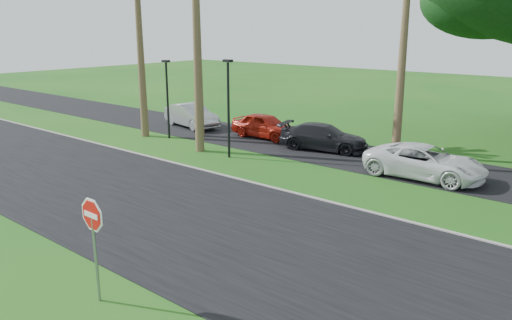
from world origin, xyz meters
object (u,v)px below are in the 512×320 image
object	(u,v)px
car_silver	(192,116)
stop_sign_near	(93,229)
car_dark	(324,137)
car_red	(265,126)
car_minivan	(425,162)

from	to	relation	value
car_silver	stop_sign_near	bearing A→B (deg)	-128.17
car_dark	car_red	bearing A→B (deg)	72.12
stop_sign_near	car_red	size ratio (longest dim) A/B	0.65
stop_sign_near	car_dark	world-z (taller)	stop_sign_near
stop_sign_near	car_red	world-z (taller)	stop_sign_near
car_dark	car_silver	bearing A→B (deg)	77.47
car_red	car_dark	bearing A→B (deg)	-94.70
stop_sign_near	car_silver	size ratio (longest dim) A/B	0.61
car_red	car_minivan	world-z (taller)	car_red
car_dark	car_minivan	xyz separation A→B (m)	(5.85, -1.52, 0.03)
stop_sign_near	car_dark	xyz separation A→B (m)	(-3.79, 15.66, -1.12)
car_silver	car_minivan	xyz separation A→B (m)	(15.43, -1.41, -0.03)
stop_sign_near	car_red	xyz separation A→B (m)	(-7.86, 15.99, -1.09)
stop_sign_near	car_red	distance (m)	17.85
car_silver	car_dark	xyz separation A→B (m)	(9.58, 0.12, -0.05)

